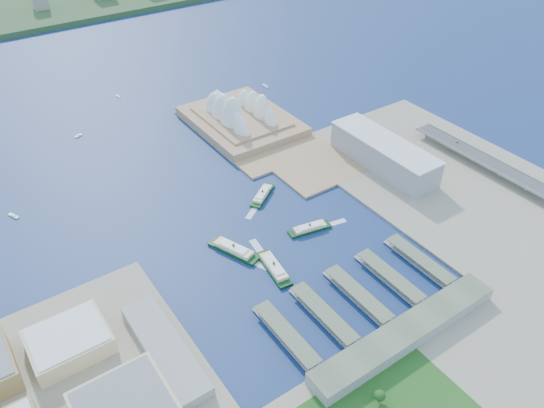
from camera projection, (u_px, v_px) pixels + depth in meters
ground at (299, 260)px, 549.12m from camera, size 3000.00×3000.00×0.00m
east_land at (487, 204)px, 624.11m from camera, size 240.00×500.00×3.00m
peninsula at (250, 129)px, 767.83m from camera, size 135.00×220.00×3.00m
far_shore at (37, 12)px, 1189.65m from camera, size 2200.00×260.00×12.00m
opera_house at (241, 105)px, 761.47m from camera, size 134.00×180.00×58.00m
toaster_building at (384, 154)px, 677.72m from camera, size 45.00×155.00×35.00m
expressway at (527, 186)px, 640.25m from camera, size 26.00×340.00×11.85m
ferry_wharves at (358, 295)px, 503.37m from camera, size 184.00×90.00×9.30m
terminal_building at (406, 333)px, 461.77m from camera, size 200.00×28.00×12.00m
ferry_a at (234, 248)px, 555.80m from camera, size 35.52×60.47×11.17m
ferry_b at (263, 193)px, 635.47m from camera, size 48.08×38.62×9.40m
ferry_c at (274, 266)px, 534.49m from camera, size 22.03×58.00×10.69m
ferry_d at (310, 227)px, 585.01m from camera, size 50.90×21.63×9.34m
boat_a at (13, 216)px, 606.43m from camera, size 9.48×15.03×2.86m
boat_b at (78, 136)px, 753.25m from camera, size 11.31×7.48×2.88m
boat_c at (265, 86)px, 886.93m from camera, size 4.13×13.71×3.08m
boat_e at (118, 96)px, 855.94m from camera, size 4.95×10.56×2.49m
car_c at (457, 142)px, 711.05m from camera, size 1.69×4.16×1.21m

